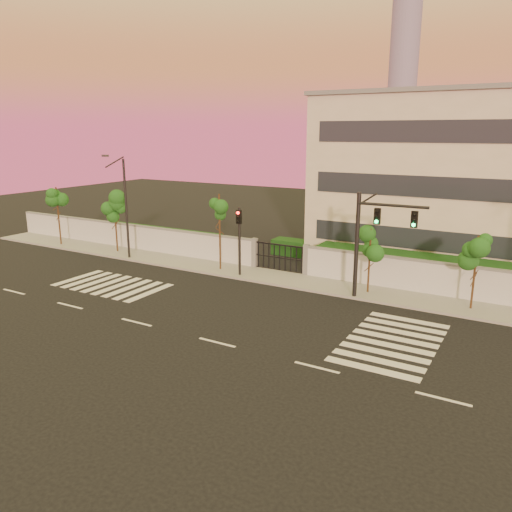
# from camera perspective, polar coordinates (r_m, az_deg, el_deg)

# --- Properties ---
(ground) EXTENTS (120.00, 120.00, 0.00)m
(ground) POSITION_cam_1_polar(r_m,az_deg,el_deg) (23.50, -4.46, -9.84)
(ground) COLOR black
(ground) RESTS_ON ground
(sidewalk) EXTENTS (60.00, 3.00, 0.15)m
(sidewalk) POSITION_cam_1_polar(r_m,az_deg,el_deg) (32.11, 6.22, -3.10)
(sidewalk) COLOR gray
(sidewalk) RESTS_ON ground
(perimeter_wall) EXTENTS (60.00, 0.36, 2.20)m
(perimeter_wall) POSITION_cam_1_polar(r_m,az_deg,el_deg) (33.13, 7.48, -0.81)
(perimeter_wall) COLOR silver
(perimeter_wall) RESTS_ON ground
(hedge_row) EXTENTS (41.00, 4.25, 1.80)m
(hedge_row) POSITION_cam_1_polar(r_m,az_deg,el_deg) (35.31, 10.79, -0.43)
(hedge_row) COLOR black
(hedge_row) RESTS_ON ground
(institutional_building) EXTENTS (24.40, 12.40, 12.25)m
(institutional_building) POSITION_cam_1_polar(r_m,az_deg,el_deg) (39.88, 25.52, 7.90)
(institutional_building) COLOR beige
(institutional_building) RESTS_ON ground
(distant_skyscraper) EXTENTS (16.00, 16.00, 118.00)m
(distant_skyscraper) POSITION_cam_1_polar(r_m,az_deg,el_deg) (311.94, 16.74, 23.21)
(distant_skyscraper) COLOR slate
(distant_skyscraper) RESTS_ON ground
(road_markings) EXTENTS (57.00, 7.62, 0.02)m
(road_markings) POSITION_cam_1_polar(r_m,az_deg,el_deg) (27.20, -2.71, -6.38)
(road_markings) COLOR silver
(road_markings) RESTS_ON ground
(street_tree_a) EXTENTS (1.55, 1.24, 5.00)m
(street_tree_a) POSITION_cam_1_polar(r_m,az_deg,el_deg) (45.15, -21.73, 5.66)
(street_tree_a) COLOR #382314
(street_tree_a) RESTS_ON ground
(street_tree_b) EXTENTS (1.61, 1.28, 4.82)m
(street_tree_b) POSITION_cam_1_polar(r_m,az_deg,el_deg) (40.98, -15.81, 5.18)
(street_tree_b) COLOR #382314
(street_tree_b) RESTS_ON ground
(street_tree_c) EXTENTS (1.49, 1.19, 5.40)m
(street_tree_c) POSITION_cam_1_polar(r_m,az_deg,el_deg) (34.20, -4.15, 4.72)
(street_tree_c) COLOR #382314
(street_tree_c) RESTS_ON ground
(street_tree_d) EXTENTS (1.40, 1.11, 4.00)m
(street_tree_d) POSITION_cam_1_polar(r_m,az_deg,el_deg) (29.99, 12.96, 1.08)
(street_tree_d) COLOR #382314
(street_tree_d) RESTS_ON ground
(street_tree_e) EXTENTS (1.46, 1.16, 4.18)m
(street_tree_e) POSITION_cam_1_polar(r_m,az_deg,el_deg) (28.93, 23.92, -0.00)
(street_tree_e) COLOR #382314
(street_tree_e) RESTS_ON ground
(traffic_signal_main) EXTENTS (3.93, 0.38, 6.22)m
(traffic_signal_main) POSITION_cam_1_polar(r_m,az_deg,el_deg) (28.63, 12.98, 2.47)
(traffic_signal_main) COLOR black
(traffic_signal_main) RESTS_ON ground
(traffic_signal_secondary) EXTENTS (0.37, 0.35, 4.71)m
(traffic_signal_secondary) POSITION_cam_1_polar(r_m,az_deg,el_deg) (32.84, -1.93, 2.62)
(traffic_signal_secondary) COLOR black
(traffic_signal_secondary) RESTS_ON ground
(streetlight_west) EXTENTS (0.47, 1.90, 7.92)m
(streetlight_west) POSITION_cam_1_polar(r_m,az_deg,el_deg) (38.44, -14.81, 5.79)
(streetlight_west) COLOR black
(streetlight_west) RESTS_ON ground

